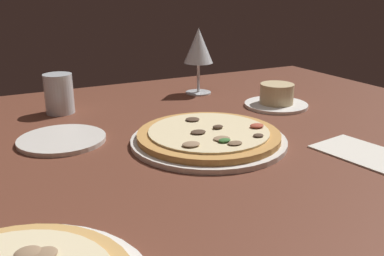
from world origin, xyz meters
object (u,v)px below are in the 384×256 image
Objects in this scene: pizza_main at (209,137)px; wine_glass_far at (198,48)px; water_glass at (59,96)px; side_plate at (62,140)px; ramekin_on_saucer at (276,98)px; paper_menu at (372,156)px.

wine_glass_far reaches higher than pizza_main.
side_plate is (-3.76, -20.57, -3.60)cm from water_glass.
ramekin_on_saucer reaches higher than paper_menu.
pizza_main is 41.86cm from wine_glass_far.
paper_menu is at bearing -99.24° from ramekin_on_saucer.
ramekin_on_saucer is at bearing 1.52° from side_plate.
pizza_main is at bearing -58.05° from water_glass.
water_glass is at bearing 121.95° from pizza_main.
wine_glass_far is 1.07× the size of side_plate.
ramekin_on_saucer is at bearing 28.41° from pizza_main.
wine_glass_far is 0.92× the size of paper_menu.
water_glass is 0.48× the size of paper_menu.
paper_menu is at bearing -50.81° from water_glass.
pizza_main is at bearing 130.16° from paper_menu.
ramekin_on_saucer reaches higher than pizza_main.
side_plate reaches higher than paper_menu.
water_glass is 0.55× the size of side_plate.
pizza_main is at bearing -115.19° from wine_glass_far.
pizza_main reaches higher than paper_menu.
water_glass is (-21.42, 34.34, 2.83)cm from pizza_main.
wine_glass_far reaches higher than side_plate.
water_glass is (-49.49, 19.15, 1.80)cm from ramekin_on_saucer.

